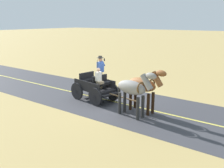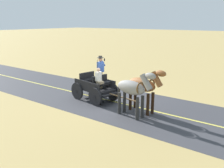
# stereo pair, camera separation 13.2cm
# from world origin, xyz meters

# --- Properties ---
(ground_plane) EXTENTS (200.00, 200.00, 0.00)m
(ground_plane) POSITION_xyz_m (0.00, 0.00, 0.00)
(ground_plane) COLOR tan
(road_surface) EXTENTS (5.26, 160.00, 0.01)m
(road_surface) POSITION_xyz_m (0.00, 0.00, 0.00)
(road_surface) COLOR #38383D
(road_surface) RESTS_ON ground
(road_centre_stripe) EXTENTS (0.12, 160.00, 0.00)m
(road_centre_stripe) POSITION_xyz_m (0.00, 0.00, 0.01)
(road_centre_stripe) COLOR #DBCC4C
(road_centre_stripe) RESTS_ON road_surface
(horse_drawn_carriage) EXTENTS (1.76, 4.51, 2.50)m
(horse_drawn_carriage) POSITION_xyz_m (0.37, -0.68, 0.82)
(horse_drawn_carriage) COLOR black
(horse_drawn_carriage) RESTS_ON ground
(horse_near_side) EXTENTS (0.80, 2.15, 2.21)m
(horse_near_side) POSITION_xyz_m (0.44, 2.37, 1.32)
(horse_near_side) COLOR brown
(horse_near_side) RESTS_ON ground
(horse_off_side) EXTENTS (0.77, 2.15, 2.21)m
(horse_off_side) POSITION_xyz_m (1.21, 2.25, 1.32)
(horse_off_side) COLOR gray
(horse_off_side) RESTS_ON ground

